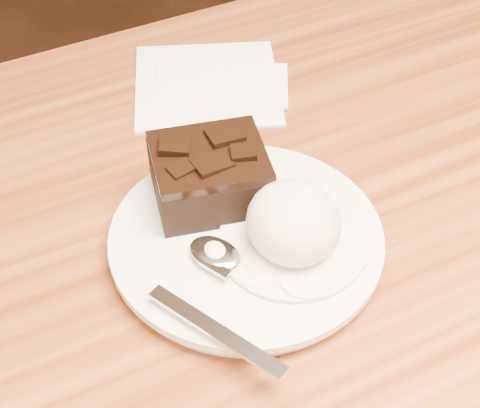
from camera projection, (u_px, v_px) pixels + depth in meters
name	position (u px, v px, depth m)	size (l,w,h in m)	color
plate	(246.00, 242.00, 0.57)	(0.20, 0.20, 0.02)	white
brownie	(210.00, 178.00, 0.58)	(0.08, 0.07, 0.04)	black
ice_cream_scoop	(293.00, 223.00, 0.54)	(0.07, 0.07, 0.06)	#EEE0C9
melt_puddle	(292.00, 244.00, 0.56)	(0.11, 0.11, 0.00)	white
spoon	(215.00, 255.00, 0.55)	(0.03, 0.16, 0.01)	silver
napkin	(207.00, 83.00, 0.72)	(0.13, 0.13, 0.01)	white
crumb_a	(216.00, 262.00, 0.54)	(0.01, 0.01, 0.00)	black
crumb_b	(290.00, 249.00, 0.55)	(0.01, 0.01, 0.00)	black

